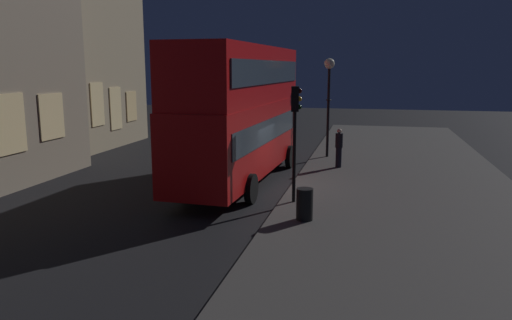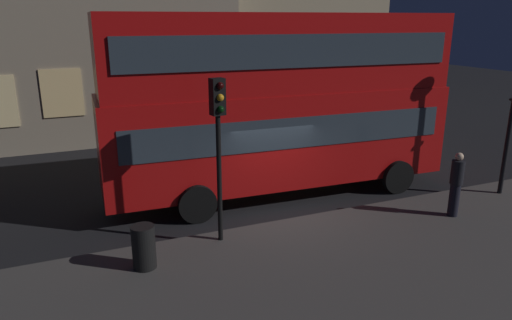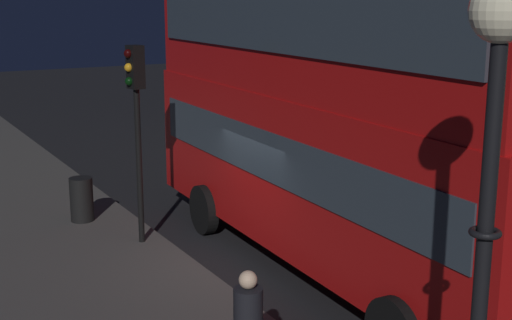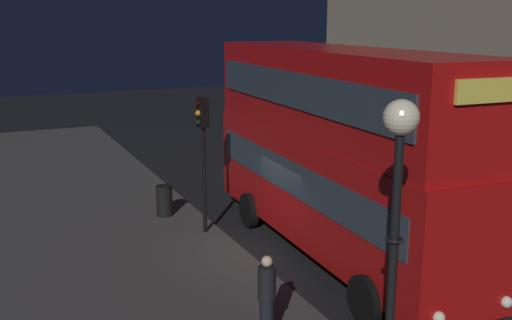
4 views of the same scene
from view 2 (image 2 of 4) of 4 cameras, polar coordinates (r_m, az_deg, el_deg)
ground_plane at (r=13.96m, az=2.10°, el=-6.26°), size 80.00×80.00×0.00m
sidewalk_slab at (r=9.96m, az=15.66°, el=-16.68°), size 44.00×8.88×0.12m
double_decker_bus at (r=14.58m, az=2.76°, el=7.56°), size 10.97×3.20×5.60m
traffic_light_near_kerb at (r=11.08m, az=-4.56°, el=3.99°), size 0.35×0.38×4.02m
pedestrian at (r=14.18m, az=22.98°, el=-2.64°), size 0.35×0.35×1.84m
litter_bin at (r=10.86m, az=-13.39°, el=-10.17°), size 0.52×0.52×0.99m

